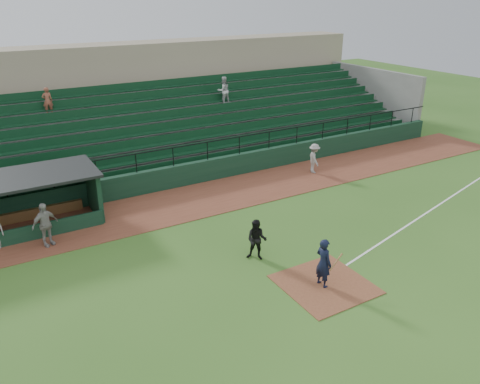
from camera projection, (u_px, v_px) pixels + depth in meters
ground at (308, 271)px, 17.66m from camera, size 90.00×90.00×0.00m
warning_track at (210, 197)px, 24.01m from camera, size 40.00×4.00×0.03m
home_plate_dirt at (325, 284)px, 16.86m from camera, size 3.00×3.00×0.03m
foul_line at (427, 213)px, 22.33m from camera, size 17.49×4.44×0.01m
stadium_structure at (148, 118)px, 29.84m from camera, size 38.00×13.08×6.40m
batter_at_plate at (324, 263)px, 16.47m from camera, size 1.04×0.72×1.85m
umpire at (257, 240)px, 18.19m from camera, size 1.02×1.01×1.66m
runner at (314, 158)px, 26.96m from camera, size 0.97×1.25×1.70m
dugout_player_a at (45, 225)px, 19.08m from camera, size 1.19×0.82×1.87m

